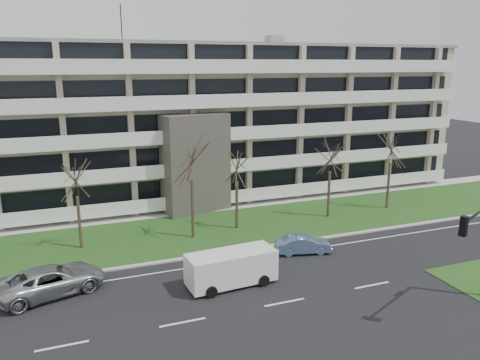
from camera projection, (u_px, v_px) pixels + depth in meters
name	position (u px, v px, depth m)	size (l,w,h in m)	color
ground	(285.00, 302.00, 26.83)	(160.00, 160.00, 0.00)	black
grass_verge	(215.00, 229.00, 38.61)	(90.00, 10.00, 0.06)	#214B19
curb	(236.00, 251.00, 34.07)	(90.00, 0.35, 0.12)	#B2B2AD
sidewalk	(197.00, 210.00, 43.59)	(90.00, 2.00, 0.08)	#B2B2AD
lane_edge_line	(243.00, 259.00, 32.72)	(90.00, 0.12, 0.01)	white
apartment_building	(177.00, 121.00, 47.94)	(60.50, 15.10, 18.75)	tan
silver_pickup	(52.00, 280.00, 27.67)	(2.84, 6.16, 1.71)	#A8AAAF
blue_sedan	(303.00, 244.00, 33.73)	(1.39, 3.99, 1.31)	#7193C5
white_van	(232.00, 265.00, 28.74)	(5.65, 2.58, 2.14)	white
tree_2	(75.00, 176.00, 33.42)	(3.56, 3.56, 7.13)	#382B21
tree_3	(191.00, 157.00, 35.28)	(4.18, 4.18, 8.37)	#382B21
tree_4	(237.00, 162.00, 37.53)	(3.61, 3.61, 7.22)	#382B21
tree_5	(331.00, 153.00, 40.39)	(3.74, 3.74, 7.49)	#382B21
tree_6	(391.00, 145.00, 42.82)	(3.94, 3.94, 7.88)	#382B21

